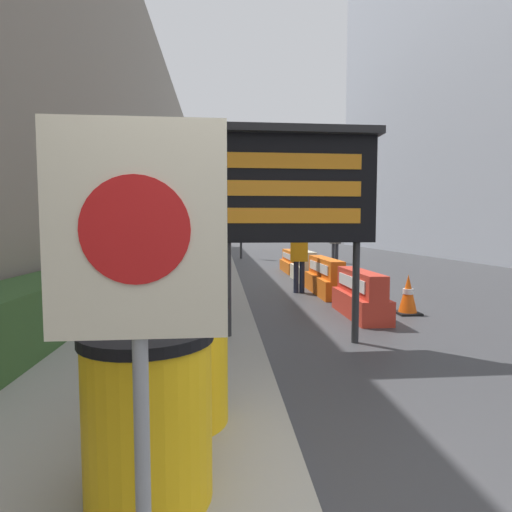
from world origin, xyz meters
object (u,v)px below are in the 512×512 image
at_px(barrel_drum_middle, 183,361).
at_px(jersey_barrier_orange_near, 291,262).
at_px(jersey_barrier_red_striped, 360,296).
at_px(traffic_cone_mid, 408,295).
at_px(traffic_light_near_curb, 241,208).
at_px(pedestrian_worker, 335,239).
at_px(pedestrian_passerby, 299,254).
at_px(warning_sign, 137,268).
at_px(message_board, 293,188).
at_px(jersey_barrier_cream, 304,267).
at_px(barrel_drum_foreground, 149,414).
at_px(jersey_barrier_orange_far, 325,278).
at_px(traffic_cone_near, 341,288).
at_px(traffic_cone_far, 354,285).

xyz_separation_m(barrel_drum_middle, jersey_barrier_orange_near, (2.81, 11.28, -0.26)).
bearing_deg(jersey_barrier_red_striped, barrel_drum_middle, -125.17).
height_order(traffic_cone_mid, traffic_light_near_curb, traffic_light_near_curb).
relative_size(barrel_drum_middle, pedestrian_worker, 0.52).
bearing_deg(pedestrian_passerby, warning_sign, -92.60).
xyz_separation_m(message_board, jersey_barrier_cream, (1.54, 6.54, -1.76)).
bearing_deg(message_board, warning_sign, -108.36).
bearing_deg(warning_sign, jersey_barrier_red_striped, 62.78).
distance_m(barrel_drum_foreground, jersey_barrier_cream, 10.21).
bearing_deg(barrel_drum_middle, traffic_cone_mid, 47.41).
distance_m(jersey_barrier_red_striped, jersey_barrier_orange_far, 2.47).
bearing_deg(barrel_drum_middle, jersey_barrier_orange_near, 76.00).
distance_m(warning_sign, message_board, 4.14).
bearing_deg(jersey_barrier_red_striped, jersey_barrier_orange_far, 90.00).
bearing_deg(traffic_light_near_curb, jersey_barrier_orange_far, -82.34).
relative_size(jersey_barrier_cream, traffic_cone_near, 2.92).
relative_size(traffic_cone_near, pedestrian_passerby, 0.37).
relative_size(warning_sign, message_board, 0.64).
bearing_deg(message_board, traffic_light_near_curb, 89.87).
distance_m(barrel_drum_middle, pedestrian_worker, 15.55).
bearing_deg(barrel_drum_middle, barrel_drum_foreground, -96.65).
height_order(barrel_drum_middle, pedestrian_passerby, pedestrian_passerby).
bearing_deg(jersey_barrier_orange_far, message_board, -110.62).
xyz_separation_m(barrel_drum_middle, message_board, (1.27, 2.37, 1.55)).
height_order(traffic_cone_near, traffic_light_near_curb, traffic_light_near_curb).
xyz_separation_m(traffic_cone_far, pedestrian_worker, (2.25, 9.26, 0.70)).
bearing_deg(warning_sign, traffic_cone_far, 65.09).
bearing_deg(jersey_barrier_cream, jersey_barrier_orange_near, 90.00).
bearing_deg(jersey_barrier_orange_near, message_board, -99.80).
distance_m(traffic_cone_near, traffic_cone_mid, 1.68).
relative_size(jersey_barrier_cream, traffic_light_near_curb, 0.48).
relative_size(jersey_barrier_orange_near, pedestrian_worker, 1.16).
height_order(traffic_cone_near, pedestrian_passerby, pedestrian_passerby).
distance_m(barrel_drum_foreground, jersey_barrier_orange_near, 12.50).
relative_size(jersey_barrier_orange_far, jersey_barrier_cream, 1.26).
bearing_deg(traffic_cone_near, warning_sign, -112.64).
height_order(traffic_light_near_curb, pedestrian_worker, traffic_light_near_curb).
distance_m(jersey_barrier_red_striped, traffic_light_near_curb, 13.91).
height_order(message_board, jersey_barrier_orange_far, message_board).
relative_size(jersey_barrier_orange_far, pedestrian_passerby, 1.35).
bearing_deg(traffic_light_near_curb, pedestrian_worker, -36.79).
bearing_deg(traffic_cone_near, jersey_barrier_orange_near, 91.19).
relative_size(message_board, traffic_light_near_curb, 0.82).
relative_size(barrel_drum_middle, jersey_barrier_red_striped, 0.54).
height_order(traffic_cone_far, pedestrian_passerby, pedestrian_passerby).
distance_m(traffic_cone_far, pedestrian_passerby, 1.77).
distance_m(barrel_drum_middle, warning_sign, 1.73).
bearing_deg(traffic_cone_far, traffic_cone_mid, -63.04).
bearing_deg(traffic_light_near_curb, jersey_barrier_cream, -80.22).
xyz_separation_m(warning_sign, pedestrian_passerby, (2.22, 8.19, -0.52)).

